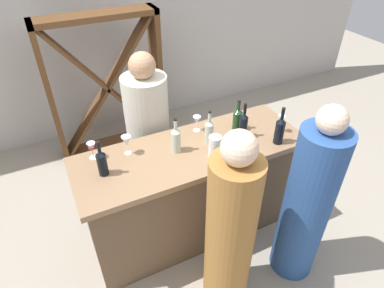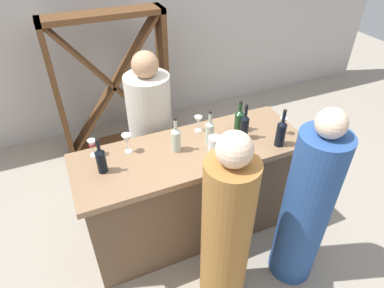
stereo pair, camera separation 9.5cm
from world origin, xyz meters
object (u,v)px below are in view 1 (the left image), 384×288
Objects in this scene: wine_bottle_second_right_near_black at (243,125)px; person_right_guest at (149,139)px; wine_glass_far_left at (92,148)px; person_left_guest at (307,205)px; wine_bottle_rightmost_olive_green at (238,119)px; person_center_guest at (230,232)px; wine_bottle_far_right_near_black at (280,130)px; wine_glass_near_left at (281,120)px; wine_glass_near_center at (126,142)px; water_pitcher at (215,147)px; wine_bottle_center_clear_pale at (209,131)px; wine_glass_near_right at (197,120)px; wine_rack at (107,87)px; wine_bottle_second_left_clear_pale at (176,139)px; wine_bottle_leftmost_near_black at (102,162)px.

wine_bottle_second_right_near_black is 0.20× the size of person_right_guest.
person_left_guest is (1.33, -0.94, -0.34)m from wine_glass_far_left.
person_center_guest is (-0.51, -0.76, -0.35)m from wine_bottle_rightmost_olive_green.
person_center_guest is at bearing -147.49° from wine_bottle_far_right_near_black.
wine_glass_near_center is (-1.25, 0.28, 0.00)m from wine_glass_near_left.
wine_bottle_second_right_near_black is 1.65× the size of water_pitcher.
wine_bottle_center_clear_pale is 0.93m from person_left_guest.
wine_glass_near_right is (-0.01, 0.20, -0.01)m from wine_bottle_center_clear_pale.
wine_bottle_far_right_near_black is (0.95, -1.88, 0.27)m from wine_rack.
wine_bottle_second_right_near_black reaches higher than wine_bottle_second_left_clear_pale.
wine_bottle_rightmost_olive_green reaches higher than water_pitcher.
wine_bottle_second_left_clear_pale is at bearing 137.95° from water_pitcher.
person_right_guest reaches higher than wine_bottle_rightmost_olive_green.
wine_bottle_leftmost_near_black is at bearing -57.09° from person_right_guest.
wine_glass_near_right is (-0.62, 0.32, -0.01)m from wine_glass_near_left.
person_right_guest is at bearing 142.74° from wine_glass_near_left.
person_center_guest is (0.44, -0.84, -0.36)m from wine_glass_near_center.
wine_glass_near_left is at bearing -4.71° from wine_bottle_leftmost_near_black.
wine_bottle_far_right_near_black is 0.91m from person_center_guest.
wine_glass_far_left is at bearing 167.23° from wine_glass_near_left.
wine_bottle_center_clear_pale is 2.08× the size of wine_glass_near_right.
wine_bottle_second_right_near_black is 0.29m from wine_bottle_far_right_near_black.
wine_bottle_leftmost_near_black is 2.05× the size of wine_glass_near_right.
wine_rack is at bearing 116.81° from wine_bottle_far_right_near_black.
wine_bottle_second_right_near_black is 2.25× the size of wine_glass_near_right.
wine_rack is 2.52m from person_left_guest.
wine_bottle_second_right_near_black is 0.37m from water_pitcher.
wine_bottle_far_right_near_black is (0.22, -0.19, 0.00)m from wine_bottle_second_right_near_black.
wine_rack is at bearing -15.88° from person_center_guest.
wine_bottle_second_left_clear_pale is at bearing 2.07° from wine_bottle_leftmost_near_black.
wine_bottle_center_clear_pale is 0.19× the size of person_left_guest.
wine_bottle_leftmost_near_black is 0.83m from water_pitcher.
wine_rack is 1.04× the size of person_left_guest.
water_pitcher is (-0.34, -0.14, -0.02)m from wine_bottle_second_right_near_black.
wine_bottle_second_left_clear_pale is 0.19× the size of person_left_guest.
wine_bottle_center_clear_pale reaches higher than wine_bottle_leftmost_near_black.
wine_bottle_rightmost_olive_green is 0.18× the size of person_left_guest.
person_right_guest is (0.31, 0.43, -0.36)m from wine_glass_near_center.
wine_rack reaches higher than person_center_guest.
wine_bottle_far_right_near_black is 0.16m from wine_glass_near_left.
wine_bottle_second_right_near_black is at bearing 21.80° from water_pitcher.
wine_bottle_center_clear_pale reaches higher than wine_glass_far_left.
wine_glass_near_center is 1.01m from person_center_guest.
wine_rack reaches higher than wine_bottle_center_clear_pale.
wine_bottle_far_right_near_black is at bearing -63.19° from wine_rack.
wine_glass_near_left is at bearing -12.77° from wine_glass_far_left.
wine_bottle_second_right_near_black is at bearing -66.49° from wine_rack.
person_right_guest reaches higher than wine_bottle_center_clear_pale.
wine_glass_far_left is (-0.03, 0.22, -0.02)m from wine_bottle_leftmost_near_black.
wine_glass_far_left is (-0.44, -1.42, 0.24)m from wine_rack.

